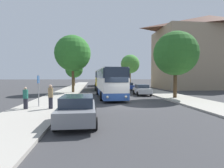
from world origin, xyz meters
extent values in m
plane|color=#38383A|center=(0.00, 0.00, 0.00)|extent=(300.00, 300.00, 0.00)
cube|color=#A39E93|center=(-7.00, 0.00, 0.07)|extent=(4.00, 120.00, 0.15)
cube|color=#A39E93|center=(7.00, 0.00, 0.07)|extent=(4.00, 120.00, 0.15)
cube|color=gray|center=(21.79, 19.80, 6.19)|extent=(21.71, 10.66, 12.37)
pyramid|color=#513328|center=(21.79, 19.80, 13.97)|extent=(21.71, 10.66, 3.20)
cube|color=#2D519E|center=(-0.87, 6.14, 0.62)|extent=(2.86, 10.95, 0.70)
cube|color=silver|center=(-0.87, 6.14, 1.69)|extent=(2.86, 10.95, 1.42)
cube|color=#232D3D|center=(-0.87, 6.14, 2.87)|extent=(2.88, 10.73, 0.95)
cube|color=silver|center=(-0.87, 6.14, 3.41)|extent=(2.81, 10.73, 0.12)
cube|color=#232D3D|center=(-0.68, 0.68, 2.72)|extent=(2.24, 0.14, 1.45)
sphere|color=#F4EAC1|center=(-1.55, 0.63, 0.66)|extent=(0.24, 0.24, 0.24)
sphere|color=#F4EAC1|center=(0.19, 0.69, 0.66)|extent=(0.24, 0.24, 0.24)
cylinder|color=black|center=(-2.00, 2.84, 0.50)|extent=(0.33, 1.01, 1.00)
cylinder|color=black|center=(0.48, 2.93, 0.50)|extent=(0.33, 1.01, 1.00)
cylinder|color=black|center=(-2.23, 9.36, 0.50)|extent=(0.33, 1.01, 1.00)
cylinder|color=black|center=(0.25, 9.45, 0.50)|extent=(0.33, 1.01, 1.00)
cube|color=#2D2D2D|center=(-1.08, 19.17, 0.62)|extent=(2.68, 10.43, 0.70)
cube|color=yellow|center=(-1.08, 19.17, 1.71)|extent=(2.68, 10.43, 1.47)
cube|color=#232D3D|center=(-1.08, 19.17, 2.92)|extent=(2.70, 10.22, 0.95)
cube|color=yellow|center=(-1.08, 19.17, 3.45)|extent=(2.63, 10.22, 0.12)
cube|color=#232D3D|center=(-1.14, 13.93, 2.77)|extent=(2.30, 0.09, 1.45)
sphere|color=#F4EAC1|center=(-2.04, 13.92, 0.66)|extent=(0.24, 0.24, 0.24)
sphere|color=#F4EAC1|center=(-0.25, 13.90, 0.66)|extent=(0.24, 0.24, 0.24)
cylinder|color=black|center=(-2.40, 16.06, 0.50)|extent=(0.31, 1.00, 1.00)
cylinder|color=black|center=(0.16, 16.03, 0.50)|extent=(0.31, 1.00, 1.00)
cylinder|color=black|center=(-2.32, 22.30, 0.50)|extent=(0.31, 1.00, 1.00)
cylinder|color=black|center=(0.24, 22.27, 0.50)|extent=(0.31, 1.00, 1.00)
cube|color=gray|center=(-0.79, 33.08, 0.62)|extent=(2.61, 11.11, 0.70)
cube|color=red|center=(-0.79, 33.08, 1.57)|extent=(2.61, 11.11, 1.19)
cube|color=#232D3D|center=(-0.79, 33.08, 2.64)|extent=(2.64, 10.89, 0.95)
cube|color=red|center=(-0.79, 33.08, 3.18)|extent=(2.56, 10.89, 0.12)
cube|color=#232D3D|center=(-0.71, 27.51, 2.49)|extent=(2.22, 0.09, 1.45)
sphere|color=#F4EAC1|center=(-1.57, 27.48, 0.66)|extent=(0.24, 0.24, 0.24)
sphere|color=#F4EAC1|center=(0.15, 27.50, 0.66)|extent=(0.24, 0.24, 0.24)
cylinder|color=black|center=(-1.97, 29.74, 0.50)|extent=(0.31, 1.00, 1.00)
cylinder|color=black|center=(0.49, 29.77, 0.50)|extent=(0.31, 1.00, 1.00)
cylinder|color=black|center=(-2.06, 36.38, 0.50)|extent=(0.31, 1.00, 1.00)
cylinder|color=black|center=(0.40, 36.42, 0.50)|extent=(0.31, 1.00, 1.00)
cube|color=slate|center=(-3.71, -5.64, 0.65)|extent=(1.91, 4.48, 0.68)
cube|color=#232D3D|center=(-3.71, -5.82, 1.25)|extent=(1.66, 2.33, 0.52)
cylinder|color=black|center=(-4.66, -4.27, 0.31)|extent=(0.21, 0.62, 0.62)
cylinder|color=black|center=(-2.79, -4.25, 0.31)|extent=(0.21, 0.62, 0.62)
cylinder|color=black|center=(-4.63, -7.04, 0.31)|extent=(0.21, 0.62, 0.62)
cylinder|color=black|center=(-2.77, -7.02, 0.31)|extent=(0.21, 0.62, 0.62)
cube|color=#B7B7BC|center=(3.84, 8.10, 0.64)|extent=(1.92, 4.17, 0.67)
cube|color=#232D3D|center=(3.85, 8.27, 1.22)|extent=(1.63, 2.20, 0.48)
cylinder|color=black|center=(4.67, 6.80, 0.31)|extent=(0.22, 0.63, 0.62)
cylinder|color=black|center=(2.91, 6.87, 0.31)|extent=(0.22, 0.63, 0.62)
cylinder|color=black|center=(4.77, 9.34, 0.31)|extent=(0.22, 0.63, 0.62)
cylinder|color=black|center=(3.02, 9.41, 0.31)|extent=(0.22, 0.63, 0.62)
cube|color=#233D9E|center=(3.73, 17.20, 0.64)|extent=(1.86, 4.45, 0.66)
cube|color=#232D3D|center=(3.72, 17.38, 1.20)|extent=(1.59, 2.33, 0.45)
cylinder|color=black|center=(4.63, 15.87, 0.31)|extent=(0.22, 0.63, 0.62)
cylinder|color=black|center=(2.91, 15.81, 0.31)|extent=(0.22, 0.63, 0.62)
cylinder|color=black|center=(4.54, 18.59, 0.31)|extent=(0.22, 0.63, 0.62)
cylinder|color=black|center=(2.82, 18.53, 0.31)|extent=(0.22, 0.63, 0.62)
cylinder|color=gray|center=(-7.22, -0.77, 1.41)|extent=(0.08, 0.08, 2.52)
cube|color=#1E56A3|center=(-7.22, -0.77, 2.32)|extent=(0.03, 0.45, 0.60)
cylinder|color=#23232D|center=(-6.02, -1.93, 0.58)|extent=(0.30, 0.30, 0.86)
cylinder|color=olive|center=(-6.02, -1.93, 1.36)|extent=(0.36, 0.36, 0.71)
sphere|color=tan|center=(-6.02, -1.93, 1.83)|extent=(0.23, 0.23, 0.23)
cylinder|color=#23232D|center=(-7.83, -1.85, 0.54)|extent=(0.30, 0.30, 0.78)
cylinder|color=#236656|center=(-7.83, -1.85, 1.25)|extent=(0.36, 0.36, 0.65)
sphere|color=tan|center=(-7.83, -1.85, 1.68)|extent=(0.21, 0.21, 0.21)
cylinder|color=brown|center=(-7.82, 31.90, 1.48)|extent=(0.40, 0.40, 2.65)
sphere|color=#2D7028|center=(-7.82, 31.90, 4.53)|extent=(4.61, 4.61, 4.61)
cylinder|color=#513D23|center=(-5.92, 12.05, 2.10)|extent=(0.40, 0.40, 3.91)
sphere|color=#2D7028|center=(-5.92, 12.05, 6.11)|extent=(5.48, 5.48, 5.48)
cylinder|color=#47331E|center=(6.45, 3.68, 1.73)|extent=(0.40, 0.40, 3.16)
sphere|color=#286023|center=(6.45, 3.68, 5.17)|extent=(4.96, 4.96, 4.96)
cylinder|color=brown|center=(7.61, 33.34, 2.14)|extent=(0.40, 0.40, 3.98)
sphere|color=#428938|center=(7.61, 33.34, 6.10)|extent=(5.28, 5.28, 5.28)
camera|label=1|loc=(-2.88, -15.28, 2.55)|focal=28.00mm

